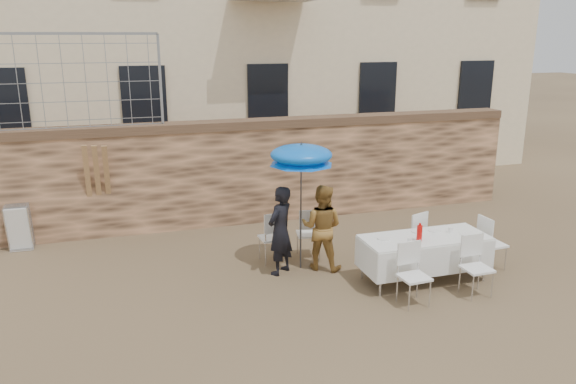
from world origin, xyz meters
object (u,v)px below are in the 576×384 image
object	(u,v)px
table_chair_front_right	(477,267)
table_chair_side	(492,242)
table_chair_back	(411,236)
soda_bottle	(419,233)
chair_stack_right	(20,225)
banquet_table	(425,239)
man_suit	(280,231)
woman_dress	(322,227)
umbrella	(301,159)
table_chair_front_left	(414,275)
couple_chair_right	(309,232)
couple_chair_left	(272,236)

from	to	relation	value
table_chair_front_right	table_chair_side	bearing A→B (deg)	41.94
table_chair_back	soda_bottle	bearing A→B (deg)	47.96
soda_bottle	chair_stack_right	bearing A→B (deg)	149.79
table_chair_front_right	banquet_table	bearing A→B (deg)	122.27
man_suit	table_chair_side	distance (m)	3.72
table_chair_side	woman_dress	bearing A→B (deg)	70.09
man_suit	woman_dress	bearing A→B (deg)	141.19
umbrella	woman_dress	bearing A→B (deg)	-15.95
banquet_table	table_chair_side	size ratio (longest dim) A/B	2.19
soda_bottle	table_chair_back	size ratio (longest dim) A/B	0.27
table_chair_front_right	chair_stack_right	world-z (taller)	table_chair_front_right
soda_bottle	table_chair_front_left	size ratio (longest dim) A/B	0.27
table_chair_front_left	woman_dress	bearing A→B (deg)	112.41
table_chair_front_left	table_chair_back	distance (m)	1.74
table_chair_back	table_chair_front_left	bearing A→B (deg)	43.50
man_suit	table_chair_front_left	distance (m)	2.38
woman_dress	table_chair_front_right	distance (m)	2.62
table_chair_side	umbrella	bearing A→B (deg)	70.23
banquet_table	chair_stack_right	xyz separation A→B (m)	(-6.64, 3.60, -0.27)
umbrella	soda_bottle	world-z (taller)	umbrella
soda_bottle	table_chair_front_right	world-z (taller)	soda_bottle
couple_chair_right	chair_stack_right	distance (m)	5.54
couple_chair_left	chair_stack_right	xyz separation A→B (m)	(-4.44, 2.07, -0.02)
table_chair_front_left	table_chair_front_right	world-z (taller)	same
umbrella	table_chair_front_right	distance (m)	3.30
table_chair_front_right	couple_chair_left	bearing A→B (deg)	138.37
table_chair_back	table_chair_side	distance (m)	1.39
couple_chair_right	table_chair_front_right	size ratio (longest dim) A/B	1.00
man_suit	table_chair_front_right	xyz separation A→B (m)	(2.70, -1.73, -0.29)
couple_chair_right	soda_bottle	xyz separation A→B (m)	(1.30, -1.68, 0.43)
table_chair_front_right	chair_stack_right	bearing A→B (deg)	147.22
banquet_table	table_chair_front_left	bearing A→B (deg)	-128.66
table_chair_front_right	table_chair_back	size ratio (longest dim) A/B	1.00
woman_dress	table_chair_side	xyz separation A→B (m)	(2.85, -0.88, -0.28)
couple_chair_left	table_chair_front_right	xyz separation A→B (m)	(2.70, -2.28, 0.00)
table_chair_front_right	chair_stack_right	distance (m)	8.36
table_chair_front_left	umbrella	bearing A→B (deg)	119.50
umbrella	couple_chair_left	xyz separation A→B (m)	(-0.40, 0.45, -1.50)
umbrella	table_chair_side	size ratio (longest dim) A/B	2.18
man_suit	table_chair_back	distance (m)	2.42
banquet_table	soda_bottle	distance (m)	0.30
man_suit	table_chair_side	xyz separation A→B (m)	(3.60, -0.88, -0.29)
soda_bottle	table_chair_side	xyz separation A→B (m)	(1.60, 0.25, -0.43)
man_suit	table_chair_side	size ratio (longest dim) A/B	1.61
man_suit	soda_bottle	bearing A→B (deg)	111.67
banquet_table	couple_chair_right	bearing A→B (deg)	134.39
couple_chair_right	chair_stack_right	xyz separation A→B (m)	(-5.14, 2.07, -0.02)
woman_dress	couple_chair_left	world-z (taller)	woman_dress
banquet_table	table_chair_front_right	bearing A→B (deg)	-56.31
soda_bottle	chair_stack_right	world-z (taller)	soda_bottle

